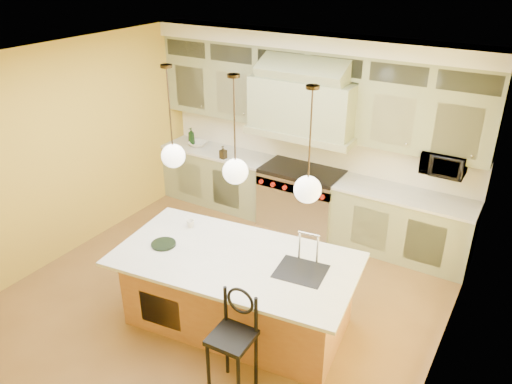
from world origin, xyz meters
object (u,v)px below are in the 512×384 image
Objects in this scene: counter_stool at (233,338)px; microwave at (444,163)px; range at (301,198)px; kitchen_island at (238,289)px.

microwave is at bearing 70.29° from counter_stool.
microwave is (1.95, 0.11, 0.96)m from range.
counter_stool is at bearing -107.50° from microwave.
counter_stool is (0.90, -3.23, 0.15)m from range.
microwave is at bearing 3.12° from range.
range is 0.43× the size of kitchen_island.
range is 2.21× the size of microwave.
kitchen_island reaches higher than counter_stool.
range is 3.35m from counter_stool.
kitchen_island is 2.48× the size of counter_stool.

